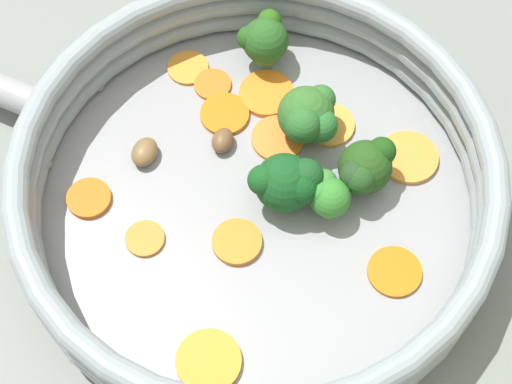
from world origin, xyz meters
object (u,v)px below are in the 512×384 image
Objects in this scene: carrot_slice_10 at (278,139)px; broccoli_floret_4 at (264,39)px; carrot_slice_1 at (145,239)px; broccoli_floret_3 at (309,116)px; broccoli_floret_0 at (287,183)px; broccoli_floret_2 at (365,168)px; carrot_slice_11 at (213,85)px; mushroom_piece_0 at (145,152)px; mushroom_piece_1 at (223,140)px; skillet at (256,205)px; carrot_slice_8 at (225,114)px; carrot_slice_5 at (208,361)px; carrot_slice_4 at (267,93)px; carrot_slice_6 at (329,125)px; carrot_slice_7 at (89,198)px; carrot_slice_3 at (237,242)px; carrot_slice_2 at (408,157)px; carrot_slice_9 at (394,272)px; broccoli_floret_1 at (328,194)px; carrot_slice_0 at (188,68)px.

broccoli_floret_4 is (0.03, -0.08, 0.03)m from carrot_slice_10.
broccoli_floret_3 is (-0.11, -0.11, 0.03)m from carrot_slice_1.
broccoli_floret_2 is (-0.06, -0.02, -0.00)m from broccoli_floret_0.
broccoli_floret_4 is at bearing -107.82° from carrot_slice_1.
carrot_slice_1 is 0.15m from carrot_slice_11.
broccoli_floret_0 is (-0.02, 0.05, 0.03)m from carrot_slice_10.
mushroom_piece_1 is at bearing -159.37° from mushroom_piece_0.
skillet is 8.63× the size of carrot_slice_8.
broccoli_floret_4 is (0.01, -0.27, 0.03)m from carrot_slice_5.
broccoli_floret_4 reaches higher than broccoli_floret_2.
carrot_slice_4 and carrot_slice_6 have the same top height.
broccoli_floret_2 is at bearing -166.02° from carrot_slice_7.
broccoli_floret_3 reaches higher than broccoli_floret_2.
carrot_slice_3 and carrot_slice_8 have the same top height.
broccoli_floret_4 is (-0.11, -0.16, 0.03)m from carrot_slice_7.
carrot_slice_3 is at bearing 39.18° from carrot_slice_2.
carrot_slice_9 is at bearing -177.74° from carrot_slice_1.
carrot_slice_3 is at bearing 93.53° from broccoli_floret_4.
broccoli_floret_4 is at bearing -137.98° from carrot_slice_11.
carrot_slice_9 is at bearing -142.78° from carrot_slice_5.
carrot_slice_2 is 1.18× the size of broccoli_floret_1.
carrot_slice_8 is at bearing -132.60° from carrot_slice_7.
broccoli_floret_0 is at bearing -103.35° from carrot_slice_5.
carrot_slice_11 is at bearing -12.14° from carrot_slice_6.
broccoli_floret_2 reaches higher than carrot_slice_1.
carrot_slice_2 is 0.87× the size of broccoli_floret_3.
carrot_slice_5 reaches higher than carrot_slice_0.
broccoli_floret_2 reaches higher than carrot_slice_10.
broccoli_floret_4 is at bearing -124.30° from mushroom_piece_0.
broccoli_floret_1 is at bearing 143.12° from carrot_slice_8.
carrot_slice_10 is at bearing -98.64° from carrot_slice_3.
carrot_slice_6 is (-0.12, -0.13, 0.00)m from carrot_slice_1.
broccoli_floret_1 is (-0.03, 0.00, -0.00)m from broccoli_floret_0.
carrot_slice_9 is 0.17m from mushroom_piece_1.
broccoli_floret_0 reaches higher than carrot_slice_2.
broccoli_floret_1 is (-0.13, -0.05, 0.02)m from carrot_slice_1.
carrot_slice_7 is at bearing 70.58° from carrot_slice_0.
skillet is 13.18× the size of mushroom_piece_0.
carrot_slice_0 is 0.63× the size of broccoli_floret_3.
carrot_slice_0 is 0.73× the size of carrot_slice_2.
carrot_slice_7 is at bearing 30.24° from carrot_slice_6.
carrot_slice_4 is 1.32× the size of carrot_slice_7.
carrot_slice_9 is 1.31× the size of carrot_slice_11.
carrot_slice_4 is at bearing -134.04° from carrot_slice_7.
carrot_slice_0 is at bearing -57.22° from mushroom_piece_1.
carrot_slice_11 is 0.15m from broccoli_floret_1.
broccoli_floret_3 reaches higher than carrot_slice_1.
carrot_slice_5 is at bearing 137.04° from carrot_slice_7.
carrot_slice_5 is 0.97× the size of broccoli_floret_2.
carrot_slice_0 is 0.08m from mushroom_piece_1.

